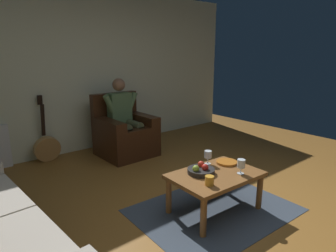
# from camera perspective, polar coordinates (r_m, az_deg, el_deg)

# --- Properties ---
(ground_plane) EXTENTS (7.29, 7.29, 0.00)m
(ground_plane) POSITION_cam_1_polar(r_m,az_deg,el_deg) (3.14, 13.47, -17.21)
(ground_plane) COLOR brown
(wall_back) EXTENTS (5.93, 0.06, 2.64)m
(wall_back) POSITION_cam_1_polar(r_m,az_deg,el_deg) (5.13, -14.35, 10.42)
(wall_back) COLOR beige
(wall_back) RESTS_ON ground
(rug) EXTENTS (1.66, 1.27, 0.01)m
(rug) POSITION_cam_1_polar(r_m,az_deg,el_deg) (3.25, 8.91, -15.78)
(rug) COLOR #36404D
(rug) RESTS_ON ground
(armchair) EXTENTS (0.81, 0.80, 0.97)m
(armchair) POSITION_cam_1_polar(r_m,az_deg,el_deg) (4.77, -8.41, -1.60)
(armchair) COLOR #351C0E
(armchair) RESTS_ON ground
(person_seated) EXTENTS (0.62, 0.59, 1.22)m
(person_seated) POSITION_cam_1_polar(r_m,az_deg,el_deg) (4.69, -8.54, 2.11)
(person_seated) COLOR #4E6A42
(person_seated) RESTS_ON ground
(coffee_table) EXTENTS (0.93, 0.64, 0.42)m
(coffee_table) POSITION_cam_1_polar(r_m,az_deg,el_deg) (3.09, 9.16, -10.10)
(coffee_table) COLOR brown
(coffee_table) RESTS_ON ground
(guitar) EXTENTS (0.39, 0.22, 1.00)m
(guitar) POSITION_cam_1_polar(r_m,az_deg,el_deg) (4.81, -22.44, -3.74)
(guitar) COLOR #AE7E45
(guitar) RESTS_ON ground
(wine_glass_near) EXTENTS (0.08, 0.08, 0.15)m
(wine_glass_near) POSITION_cam_1_polar(r_m,az_deg,el_deg) (3.07, 14.00, -7.25)
(wine_glass_near) COLOR silver
(wine_glass_near) RESTS_ON coffee_table
(wine_glass_far) EXTENTS (0.08, 0.08, 0.15)m
(wine_glass_far) POSITION_cam_1_polar(r_m,az_deg,el_deg) (3.26, 7.77, -5.63)
(wine_glass_far) COLOR silver
(wine_glass_far) RESTS_ON coffee_table
(fruit_bowl) EXTENTS (0.28, 0.28, 0.11)m
(fruit_bowl) POSITION_cam_1_polar(r_m,az_deg,el_deg) (3.03, 6.41, -8.50)
(fruit_bowl) COLOR black
(fruit_bowl) RESTS_ON coffee_table
(decorative_dish) EXTENTS (0.23, 0.23, 0.02)m
(decorative_dish) POSITION_cam_1_polar(r_m,az_deg,el_deg) (3.34, 11.33, -6.91)
(decorative_dish) COLOR #BA6820
(decorative_dish) RESTS_ON coffee_table
(candle_jar) EXTENTS (0.08, 0.08, 0.09)m
(candle_jar) POSITION_cam_1_polar(r_m,az_deg,el_deg) (2.79, 8.05, -10.45)
(candle_jar) COLOR gold
(candle_jar) RESTS_ON coffee_table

